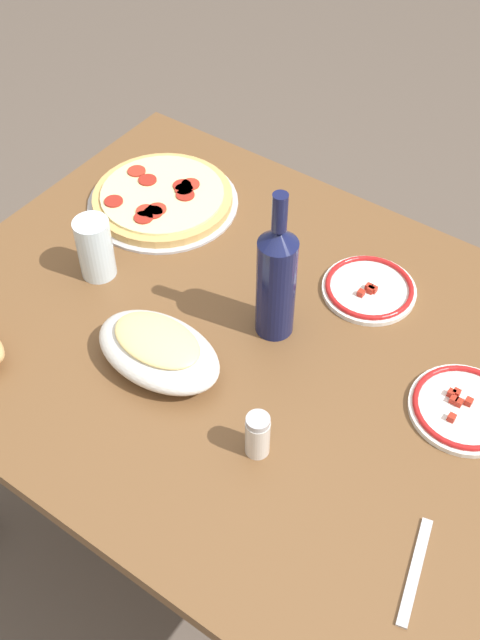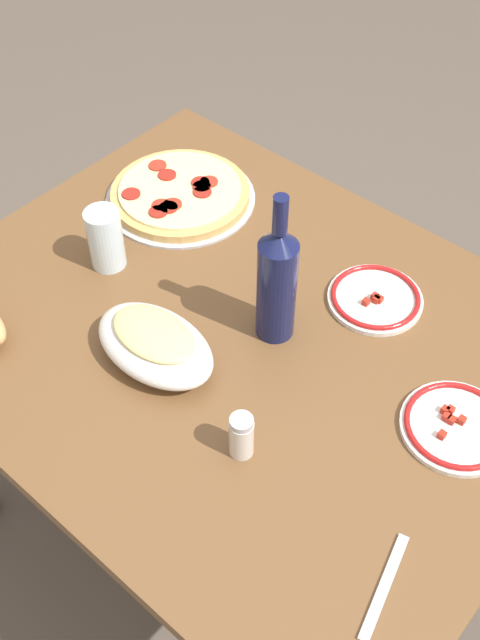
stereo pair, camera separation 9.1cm
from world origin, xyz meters
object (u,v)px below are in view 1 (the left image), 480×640
at_px(water_glass, 95,248).
at_px(side_plate_near, 464,408).
at_px(dining_table, 240,374).
at_px(spice_shaker, 258,435).
at_px(wine_bottle, 276,279).
at_px(side_plate_far, 369,289).
at_px(pepperoni_pizza, 163,198).
at_px(baked_pasta_dish, 158,349).

relative_size(water_glass, side_plate_near, 0.69).
bearing_deg(dining_table, side_plate_near, -170.10).
distance_m(dining_table, water_glass, 0.37).
distance_m(side_plate_near, spice_shaker, 0.36).
bearing_deg(side_plate_near, wine_bottle, 4.37).
relative_size(side_plate_near, side_plate_far, 1.02).
xyz_separation_m(dining_table, spice_shaker, (-0.17, 0.19, 0.17)).
bearing_deg(pepperoni_pizza, wine_bottle, 158.14).
distance_m(pepperoni_pizza, side_plate_near, 0.76).
xyz_separation_m(baked_pasta_dish, wine_bottle, (-0.12, -0.19, 0.08)).
bearing_deg(side_plate_near, water_glass, 8.36).
bearing_deg(pepperoni_pizza, baked_pasta_dish, 128.55).
relative_size(pepperoni_pizza, spice_shaker, 3.71).
distance_m(dining_table, side_plate_near, 0.44).
bearing_deg(dining_table, wine_bottle, -136.49).
height_order(pepperoni_pizza, water_glass, water_glass).
relative_size(pepperoni_pizza, side_plate_far, 1.79).
relative_size(side_plate_near, spice_shaker, 2.12).
distance_m(wine_bottle, water_glass, 0.37).
bearing_deg(wine_bottle, side_plate_near, -175.63).
bearing_deg(water_glass, spice_shaker, 162.10).
height_order(dining_table, baked_pasta_dish, baked_pasta_dish).
bearing_deg(side_plate_near, side_plate_far, -30.14).
xyz_separation_m(dining_table, pepperoni_pizza, (0.34, -0.20, 0.14)).
xyz_separation_m(pepperoni_pizza, water_glass, (-0.03, 0.23, 0.05)).
xyz_separation_m(wine_bottle, side_plate_far, (-0.10, -0.18, -0.12)).
bearing_deg(pepperoni_pizza, side_plate_near, 170.25).
bearing_deg(water_glass, side_plate_near, -171.64).
bearing_deg(dining_table, pepperoni_pizza, -30.13).
distance_m(wine_bottle, side_plate_far, 0.24).
bearing_deg(dining_table, water_glass, 6.34).
height_order(side_plate_near, side_plate_far, same).
xyz_separation_m(dining_table, water_glass, (0.31, 0.03, 0.19)).
xyz_separation_m(baked_pasta_dish, spice_shaker, (-0.24, 0.05, 0.00)).
bearing_deg(side_plate_near, dining_table, 9.90).
relative_size(baked_pasta_dish, side_plate_near, 1.30).
xyz_separation_m(pepperoni_pizza, wine_bottle, (-0.39, 0.16, 0.11)).
bearing_deg(wine_bottle, dining_table, 43.51).
relative_size(pepperoni_pizza, wine_bottle, 1.05).
distance_m(wine_bottle, spice_shaker, 0.28).
height_order(baked_pasta_dish, side_plate_far, baked_pasta_dish).
height_order(side_plate_far, spice_shaker, spice_shaker).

